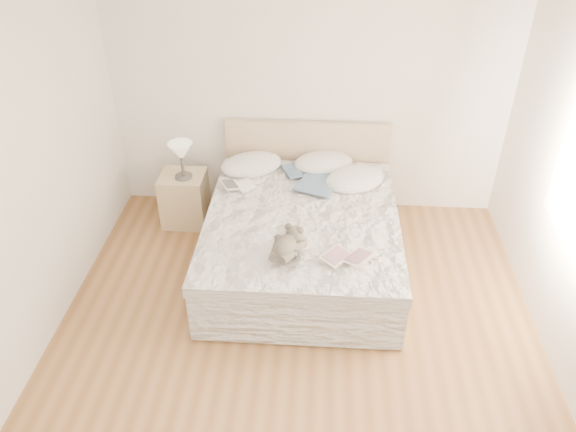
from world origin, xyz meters
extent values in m
cube|color=brown|center=(0.00, 0.00, 0.00)|extent=(4.00, 4.50, 0.00)
cube|color=white|center=(0.00, 0.00, 2.70)|extent=(4.00, 4.50, 0.00)
cube|color=silver|center=(0.00, 2.25, 1.35)|extent=(4.00, 0.02, 2.70)
cube|color=silver|center=(-2.00, 0.00, 1.35)|extent=(0.02, 4.50, 2.70)
cube|color=tan|center=(0.00, 1.15, 0.10)|extent=(1.68, 2.08, 0.20)
cube|color=silver|center=(0.00, 1.15, 0.35)|extent=(1.60, 2.00, 0.30)
cube|color=silver|center=(0.00, 1.10, 0.54)|extent=(1.72, 2.05, 0.10)
cube|color=tan|center=(0.00, 2.19, 0.50)|extent=(1.70, 0.06, 1.00)
cube|color=tan|center=(-1.25, 1.79, 0.28)|extent=(0.45, 0.41, 0.56)
cylinder|color=#47433D|center=(-1.22, 1.76, 0.57)|extent=(0.17, 0.17, 0.02)
cylinder|color=#3C3733|center=(-1.22, 1.76, 0.70)|extent=(0.03, 0.03, 0.24)
cone|color=white|center=(-1.22, 1.76, 0.85)|extent=(0.29, 0.29, 0.17)
ellipsoid|color=white|center=(-0.55, 1.92, 0.64)|extent=(0.77, 0.69, 0.19)
ellipsoid|color=white|center=(0.18, 2.00, 0.64)|extent=(0.71, 0.59, 0.18)
ellipsoid|color=white|center=(0.48, 1.70, 0.64)|extent=(0.74, 0.68, 0.18)
cube|color=white|center=(-0.64, 1.52, 0.63)|extent=(0.37, 0.33, 0.02)
cube|color=beige|center=(0.39, 0.49, 0.63)|extent=(0.43, 0.41, 0.02)
camera|label=1|loc=(0.15, -3.03, 3.42)|focal=35.00mm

